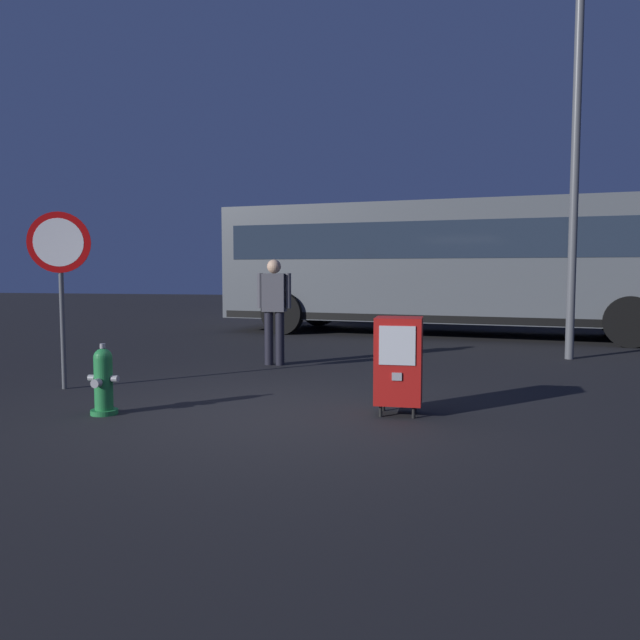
% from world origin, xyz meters
% --- Properties ---
extents(ground_plane, '(60.00, 60.00, 0.00)m').
position_xyz_m(ground_plane, '(0.00, 0.00, 0.00)').
color(ground_plane, black).
extents(fire_hydrant, '(0.33, 0.31, 0.75)m').
position_xyz_m(fire_hydrant, '(-1.69, -0.37, 0.35)').
color(fire_hydrant, '#1E7238').
rests_on(fire_hydrant, ground_plane).
extents(newspaper_box_primary, '(0.48, 0.42, 1.02)m').
position_xyz_m(newspaper_box_primary, '(1.33, 0.23, 0.57)').
color(newspaper_box_primary, black).
rests_on(newspaper_box_primary, ground_plane).
extents(stop_sign, '(0.71, 0.31, 2.23)m').
position_xyz_m(stop_sign, '(-2.94, 0.82, 1.60)').
color(stop_sign, '#4C4F54').
rests_on(stop_sign, ground_plane).
extents(pedestrian, '(0.55, 0.22, 1.67)m').
position_xyz_m(pedestrian, '(-0.87, 3.32, 0.95)').
color(pedestrian, black).
rests_on(pedestrian, ground_plane).
extents(bus_near, '(10.75, 4.03, 3.00)m').
position_xyz_m(bus_near, '(1.85, 8.68, 1.71)').
color(bus_near, '#4C5156').
rests_on(bus_near, ground_plane).
extents(bus_far, '(10.55, 2.97, 3.00)m').
position_xyz_m(bus_far, '(2.81, 13.66, 1.71)').
color(bus_far, beige).
rests_on(bus_far, ground_plane).
extents(street_light_near_right, '(0.32, 0.32, 7.48)m').
position_xyz_m(street_light_near_right, '(3.85, 4.95, 4.31)').
color(street_light_near_right, '#4C4F54').
rests_on(street_light_near_right, ground_plane).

